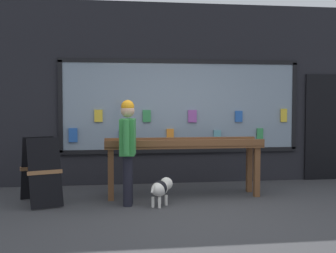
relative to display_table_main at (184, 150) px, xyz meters
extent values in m
plane|color=#38383A|center=(-0.01, -1.08, -0.77)|extent=(40.00, 40.00, 0.00)
cube|color=black|center=(-0.01, 1.32, 0.94)|extent=(8.05, 0.20, 3.42)
cube|color=gray|center=(0.18, 1.19, 0.71)|extent=(4.50, 0.03, 1.69)
cube|color=black|center=(0.18, 1.19, 1.55)|extent=(4.58, 0.06, 0.08)
cube|color=black|center=(0.18, 1.19, -0.14)|extent=(4.58, 0.06, 0.08)
cube|color=black|center=(-2.07, 1.19, 0.71)|extent=(0.08, 0.06, 1.69)
cube|color=black|center=(2.42, 1.19, 0.71)|extent=(0.08, 0.06, 1.69)
cube|color=#2659B2|center=(-1.85, 1.15, 0.18)|extent=(0.16, 0.03, 0.26)
cube|color=yellow|center=(-1.39, 1.15, 0.53)|extent=(0.15, 0.03, 0.23)
cube|color=#2659B2|center=(-0.95, 1.15, 0.16)|extent=(0.13, 0.03, 0.24)
cube|color=#338C4C|center=(-0.49, 1.15, 0.53)|extent=(0.15, 0.03, 0.23)
cube|color=orange|center=(-0.05, 1.15, 0.16)|extent=(0.14, 0.03, 0.24)
cube|color=#994CA5|center=(0.38, 1.15, 0.52)|extent=(0.17, 0.03, 0.24)
cube|color=#5999A5|center=(0.87, 1.15, 0.15)|extent=(0.14, 0.03, 0.19)
cube|color=#2659B2|center=(1.29, 1.15, 0.51)|extent=(0.14, 0.03, 0.21)
cube|color=#338C4C|center=(1.72, 1.15, 0.16)|extent=(0.12, 0.03, 0.23)
cube|color=yellow|center=(2.20, 1.15, 0.52)|extent=(0.12, 0.03, 0.26)
cube|color=black|center=(3.12, 1.19, 0.28)|extent=(0.90, 0.04, 2.10)
cube|color=brown|center=(-1.20, -0.18, -0.36)|extent=(0.09, 0.09, 0.81)
cube|color=brown|center=(1.18, -0.23, -0.36)|extent=(0.09, 0.09, 0.81)
cube|color=brown|center=(-1.19, 0.23, -0.36)|extent=(0.09, 0.09, 0.81)
cube|color=brown|center=(1.19, 0.18, -0.36)|extent=(0.09, 0.09, 0.81)
cube|color=brown|center=(-0.01, 0.00, 0.07)|extent=(2.60, 0.63, 0.04)
cube|color=brown|center=(-0.01, -0.26, 0.13)|extent=(2.58, 0.11, 0.12)
cube|color=brown|center=(0.00, 0.26, 0.13)|extent=(2.58, 0.11, 0.12)
cube|color=orange|center=(-1.16, 0.12, 0.10)|extent=(0.16, 0.21, 0.03)
cube|color=#338C4C|center=(-0.85, 0.10, 0.10)|extent=(0.15, 0.20, 0.03)
cube|color=#994CA5|center=(-0.59, -0.15, 0.10)|extent=(0.20, 0.25, 0.02)
cube|color=orange|center=(-0.26, -0.11, 0.10)|extent=(0.18, 0.25, 0.02)
cube|color=#338C4C|center=(-0.01, 0.00, 0.10)|extent=(0.16, 0.20, 0.02)
cube|color=#994CA5|center=(0.27, 0.02, 0.10)|extent=(0.17, 0.23, 0.03)
cube|color=red|center=(0.57, -0.06, 0.10)|extent=(0.17, 0.21, 0.02)
cube|color=black|center=(0.89, 0.14, 0.11)|extent=(0.19, 0.24, 0.03)
cube|color=yellow|center=(1.12, 0.00, 0.10)|extent=(0.22, 0.26, 0.03)
cylinder|color=black|center=(-0.96, -0.62, -0.38)|extent=(0.14, 0.14, 0.77)
cylinder|color=black|center=(-0.94, -0.47, -0.38)|extent=(0.14, 0.14, 0.77)
cube|color=#338C3F|center=(-0.95, -0.54, 0.27)|extent=(0.28, 0.46, 0.54)
cylinder|color=#338C3F|center=(-0.99, -0.82, 0.28)|extent=(0.09, 0.09, 0.52)
cylinder|color=#338C3F|center=(-0.91, -0.27, 0.28)|extent=(0.09, 0.09, 0.52)
sphere|color=tan|center=(-0.95, -0.54, 0.67)|extent=(0.21, 0.21, 0.21)
sphere|color=orange|center=(-0.95, -0.54, 0.73)|extent=(0.20, 0.20, 0.20)
ellipsoid|color=white|center=(-0.49, -0.70, -0.50)|extent=(0.38, 0.42, 0.22)
ellipsoid|color=black|center=(-0.49, -0.70, -0.49)|extent=(0.31, 0.31, 0.23)
sphere|color=white|center=(-0.36, -0.52, -0.46)|extent=(0.20, 0.20, 0.20)
cylinder|color=white|center=(-0.61, -0.87, -0.47)|extent=(0.08, 0.09, 0.12)
cylinder|color=white|center=(-0.38, -0.64, -0.69)|extent=(0.04, 0.04, 0.16)
cylinder|color=white|center=(-0.47, -0.58, -0.69)|extent=(0.04, 0.04, 0.16)
cylinder|color=white|center=(-0.51, -0.82, -0.69)|extent=(0.04, 0.04, 0.16)
cylinder|color=white|center=(-0.60, -0.75, -0.69)|extent=(0.04, 0.04, 0.16)
cube|color=black|center=(-2.18, -0.51, -0.25)|extent=(0.54, 0.43, 1.02)
cube|color=brown|center=(-2.18, -0.51, -0.25)|extent=(0.50, 0.23, 0.07)
cube|color=black|center=(-2.36, -0.02, -0.25)|extent=(0.54, 0.43, 1.02)
cube|color=brown|center=(-2.36, -0.02, -0.25)|extent=(0.50, 0.23, 0.07)
camera|label=1|loc=(-1.38, -7.56, 0.82)|focal=50.00mm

